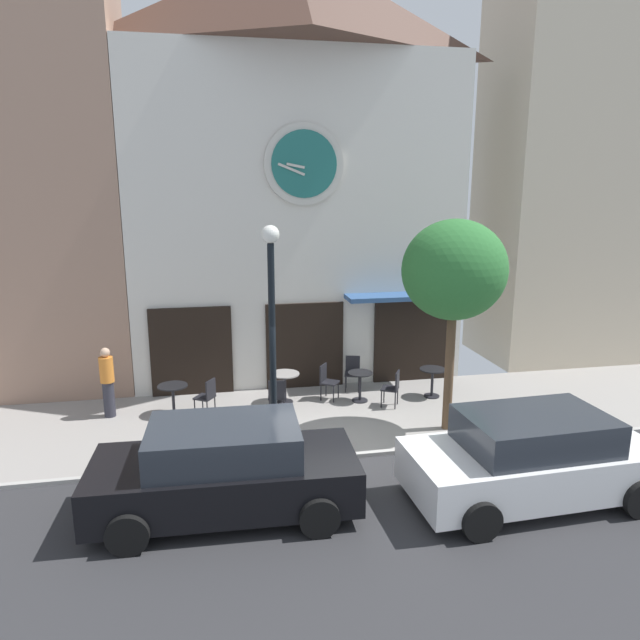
% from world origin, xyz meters
% --- Properties ---
extents(ground_plane, '(27.89, 9.66, 0.13)m').
position_xyz_m(ground_plane, '(0.00, -0.47, -0.02)').
color(ground_plane, gray).
extents(clock_building, '(8.85, 4.17, 11.23)m').
position_xyz_m(clock_building, '(0.03, 5.74, 5.83)').
color(clock_building, silver).
rests_on(clock_building, ground_plane).
extents(neighbor_building_right, '(5.76, 3.16, 11.98)m').
position_xyz_m(neighbor_building_right, '(8.91, 5.93, 5.99)').
color(neighbor_building_right, beige).
rests_on(neighbor_building_right, ground_plane).
extents(street_lamp, '(0.36, 0.36, 4.54)m').
position_xyz_m(street_lamp, '(-1.17, 1.08, 2.31)').
color(street_lamp, black).
rests_on(street_lamp, ground_plane).
extents(street_tree, '(2.24, 2.02, 4.63)m').
position_xyz_m(street_tree, '(2.68, 1.00, 3.54)').
color(street_tree, brown).
rests_on(street_tree, ground_plane).
extents(cafe_table_center, '(0.70, 0.70, 0.72)m').
position_xyz_m(cafe_table_center, '(-3.35, 2.98, 0.51)').
color(cafe_table_center, black).
rests_on(cafe_table_center, ground_plane).
extents(cafe_table_center_right, '(0.73, 0.73, 0.76)m').
position_xyz_m(cafe_table_center_right, '(-0.66, 3.24, 0.55)').
color(cafe_table_center_right, black).
rests_on(cafe_table_center_right, ground_plane).
extents(cafe_table_near_door, '(0.63, 0.63, 0.75)m').
position_xyz_m(cafe_table_near_door, '(1.21, 2.99, 0.50)').
color(cafe_table_near_door, black).
rests_on(cafe_table_near_door, ground_plane).
extents(cafe_table_near_curb, '(0.66, 0.66, 0.75)m').
position_xyz_m(cafe_table_near_curb, '(3.10, 2.94, 0.51)').
color(cafe_table_near_curb, black).
rests_on(cafe_table_near_curb, ground_plane).
extents(cafe_chair_near_lamp, '(0.49, 0.49, 0.90)m').
position_xyz_m(cafe_chair_near_lamp, '(1.23, 3.85, 0.53)').
color(cafe_chair_near_lamp, black).
rests_on(cafe_chair_near_lamp, ground_plane).
extents(cafe_chair_facing_street, '(0.55, 0.55, 0.90)m').
position_xyz_m(cafe_chair_facing_street, '(-2.55, 2.73, 0.53)').
color(cafe_chair_facing_street, black).
rests_on(cafe_chair_facing_street, ground_plane).
extents(cafe_chair_under_awning, '(0.56, 0.56, 0.90)m').
position_xyz_m(cafe_chair_under_awning, '(0.41, 3.29, 0.53)').
color(cafe_chair_under_awning, black).
rests_on(cafe_chair_under_awning, ground_plane).
extents(cafe_chair_curbside, '(0.54, 0.54, 0.90)m').
position_xyz_m(cafe_chair_curbside, '(1.91, 2.48, 0.53)').
color(cafe_chair_curbside, black).
rests_on(cafe_chair_curbside, ground_plane).
extents(cafe_chair_outer, '(0.45, 0.45, 0.90)m').
position_xyz_m(cafe_chair_outer, '(-0.96, 2.43, 0.53)').
color(cafe_chair_outer, black).
rests_on(cafe_chair_outer, ground_plane).
extents(pedestrian_orange, '(0.41, 0.41, 1.67)m').
position_xyz_m(pedestrian_orange, '(-4.82, 3.14, 0.86)').
color(pedestrian_orange, '#2D2D38').
rests_on(pedestrian_orange, ground_plane).
extents(parked_car_black, '(4.36, 2.14, 1.55)m').
position_xyz_m(parked_car_black, '(-2.26, -1.51, 0.76)').
color(parked_car_black, black).
rests_on(parked_car_black, ground_plane).
extents(parked_car_white, '(4.36, 2.15, 1.55)m').
position_xyz_m(parked_car_white, '(2.91, -2.06, 0.76)').
color(parked_car_white, white).
rests_on(parked_car_white, ground_plane).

